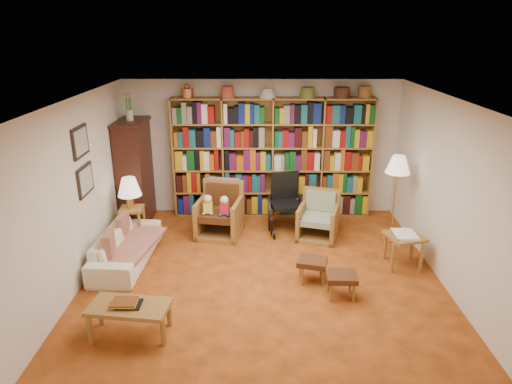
{
  "coord_description": "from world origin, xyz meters",
  "views": [
    {
      "loc": [
        -0.07,
        -5.73,
        3.35
      ],
      "look_at": [
        -0.1,
        0.6,
        1.07
      ],
      "focal_mm": 32.0,
      "sensor_mm": 36.0,
      "label": 1
    }
  ],
  "objects_px": {
    "sofa": "(126,247)",
    "coffee_table": "(129,309)",
    "armchair_leather": "(220,213)",
    "floor_lamp": "(398,168)",
    "side_table_papers": "(404,240)",
    "armchair_sage": "(317,219)",
    "footstool_a": "(312,263)",
    "footstool_b": "(341,278)",
    "side_table_lamp": "(132,217)",
    "wheelchair": "(285,205)"
  },
  "relations": [
    {
      "from": "coffee_table",
      "to": "sofa",
      "type": "bearing_deg",
      "value": 106.59
    },
    {
      "from": "side_table_papers",
      "to": "coffee_table",
      "type": "height_order",
      "value": "side_table_papers"
    },
    {
      "from": "armchair_sage",
      "to": "floor_lamp",
      "type": "relative_size",
      "value": 0.57
    },
    {
      "from": "armchair_sage",
      "to": "floor_lamp",
      "type": "xyz_separation_m",
      "value": [
        1.21,
        -0.18,
        0.96
      ]
    },
    {
      "from": "sofa",
      "to": "side_table_papers",
      "type": "height_order",
      "value": "side_table_papers"
    },
    {
      "from": "armchair_leather",
      "to": "sofa",
      "type": "bearing_deg",
      "value": -141.61
    },
    {
      "from": "armchair_leather",
      "to": "footstool_a",
      "type": "relative_size",
      "value": 1.95
    },
    {
      "from": "footstool_b",
      "to": "coffee_table",
      "type": "distance_m",
      "value": 2.68
    },
    {
      "from": "armchair_leather",
      "to": "side_table_papers",
      "type": "relative_size",
      "value": 1.52
    },
    {
      "from": "sofa",
      "to": "side_table_papers",
      "type": "xyz_separation_m",
      "value": [
        4.13,
        -0.11,
        0.18
      ]
    },
    {
      "from": "armchair_sage",
      "to": "side_table_papers",
      "type": "xyz_separation_m",
      "value": [
        1.14,
        -1.05,
        0.12
      ]
    },
    {
      "from": "wheelchair",
      "to": "side_table_papers",
      "type": "xyz_separation_m",
      "value": [
        1.67,
        -1.32,
        -0.04
      ]
    },
    {
      "from": "armchair_leather",
      "to": "footstool_b",
      "type": "bearing_deg",
      "value": -48.82
    },
    {
      "from": "wheelchair",
      "to": "coffee_table",
      "type": "distance_m",
      "value": 3.54
    },
    {
      "from": "wheelchair",
      "to": "footstool_b",
      "type": "relative_size",
      "value": 2.5
    },
    {
      "from": "armchair_sage",
      "to": "wheelchair",
      "type": "bearing_deg",
      "value": 152.88
    },
    {
      "from": "side_table_papers",
      "to": "footstool_b",
      "type": "height_order",
      "value": "side_table_papers"
    },
    {
      "from": "sofa",
      "to": "floor_lamp",
      "type": "xyz_separation_m",
      "value": [
        4.2,
        0.76,
        1.02
      ]
    },
    {
      "from": "footstool_a",
      "to": "sofa",
      "type": "bearing_deg",
      "value": 168.79
    },
    {
      "from": "floor_lamp",
      "to": "side_table_papers",
      "type": "relative_size",
      "value": 2.44
    },
    {
      "from": "side_table_papers",
      "to": "footstool_b",
      "type": "relative_size",
      "value": 1.49
    },
    {
      "from": "side_table_lamp",
      "to": "wheelchair",
      "type": "distance_m",
      "value": 2.59
    },
    {
      "from": "footstool_b",
      "to": "wheelchair",
      "type": "bearing_deg",
      "value": 106.08
    },
    {
      "from": "sofa",
      "to": "coffee_table",
      "type": "distance_m",
      "value": 1.82
    },
    {
      "from": "floor_lamp",
      "to": "footstool_a",
      "type": "xyz_separation_m",
      "value": [
        -1.46,
        -1.3,
        -0.99
      ]
    },
    {
      "from": "coffee_table",
      "to": "footstool_b",
      "type": "bearing_deg",
      "value": 17.45
    },
    {
      "from": "armchair_sage",
      "to": "floor_lamp",
      "type": "distance_m",
      "value": 1.56
    },
    {
      "from": "armchair_sage",
      "to": "footstool_b",
      "type": "distance_m",
      "value": 1.88
    },
    {
      "from": "footstool_a",
      "to": "footstool_b",
      "type": "distance_m",
      "value": 0.52
    },
    {
      "from": "armchair_sage",
      "to": "coffee_table",
      "type": "distance_m",
      "value": 3.65
    },
    {
      "from": "footstool_b",
      "to": "armchair_sage",
      "type": "bearing_deg",
      "value": 92.68
    },
    {
      "from": "armchair_leather",
      "to": "wheelchair",
      "type": "height_order",
      "value": "wheelchair"
    },
    {
      "from": "coffee_table",
      "to": "armchair_leather",
      "type": "bearing_deg",
      "value": 73.84
    },
    {
      "from": "armchair_sage",
      "to": "side_table_papers",
      "type": "distance_m",
      "value": 1.55
    },
    {
      "from": "sofa",
      "to": "side_table_lamp",
      "type": "height_order",
      "value": "side_table_lamp"
    },
    {
      "from": "sofa",
      "to": "wheelchair",
      "type": "xyz_separation_m",
      "value": [
        2.45,
        1.21,
        0.21
      ]
    },
    {
      "from": "wheelchair",
      "to": "armchair_leather",
      "type": "bearing_deg",
      "value": -171.97
    },
    {
      "from": "floor_lamp",
      "to": "side_table_papers",
      "type": "xyz_separation_m",
      "value": [
        -0.07,
        -0.87,
        -0.84
      ]
    },
    {
      "from": "side_table_lamp",
      "to": "footstool_b",
      "type": "distance_m",
      "value": 3.62
    },
    {
      "from": "footstool_a",
      "to": "armchair_leather",
      "type": "bearing_deg",
      "value": 131.43
    },
    {
      "from": "footstool_b",
      "to": "armchair_leather",
      "type": "bearing_deg",
      "value": 131.18
    },
    {
      "from": "floor_lamp",
      "to": "coffee_table",
      "type": "relative_size",
      "value": 1.53
    },
    {
      "from": "floor_lamp",
      "to": "footstool_a",
      "type": "height_order",
      "value": "floor_lamp"
    },
    {
      "from": "sofa",
      "to": "armchair_leather",
      "type": "relative_size",
      "value": 1.84
    },
    {
      "from": "sofa",
      "to": "wheelchair",
      "type": "distance_m",
      "value": 2.75
    },
    {
      "from": "side_table_lamp",
      "to": "floor_lamp",
      "type": "bearing_deg",
      "value": -0.43
    },
    {
      "from": "armchair_leather",
      "to": "floor_lamp",
      "type": "height_order",
      "value": "floor_lamp"
    },
    {
      "from": "floor_lamp",
      "to": "sofa",
      "type": "bearing_deg",
      "value": -169.74
    },
    {
      "from": "sofa",
      "to": "coffee_table",
      "type": "bearing_deg",
      "value": -160.59
    },
    {
      "from": "armchair_leather",
      "to": "coffee_table",
      "type": "relative_size",
      "value": 0.95
    }
  ]
}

